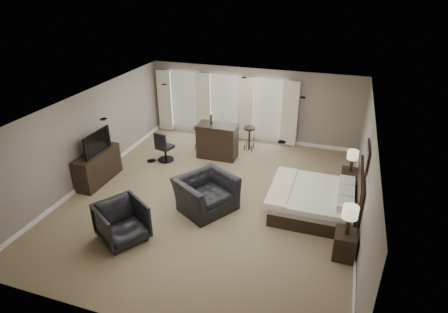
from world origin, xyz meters
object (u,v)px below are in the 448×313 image
(bar_counter, at_px, (217,141))
(lamp_far, at_px, (352,161))
(bed, at_px, (312,190))
(lamp_near, at_px, (349,220))
(armchair_near, at_px, (206,188))
(tv, at_px, (95,150))
(nightstand_near, at_px, (344,245))
(armchair_far, at_px, (122,221))
(desk_chair, at_px, (165,146))
(nightstand_far, at_px, (349,180))
(dresser, at_px, (98,167))
(bar_stool_right, at_px, (249,138))
(bar_stool_left, at_px, (199,138))

(bar_counter, bearing_deg, lamp_far, -10.96)
(bed, distance_m, lamp_near, 1.72)
(armchair_near, bearing_deg, tv, 115.68)
(bed, distance_m, nightstand_near, 1.74)
(lamp_far, relative_size, tv, 0.54)
(lamp_near, distance_m, tv, 7.01)
(armchair_far, distance_m, desk_chair, 4.03)
(bed, height_order, armchair_near, bed)
(lamp_near, relative_size, desk_chair, 0.66)
(nightstand_near, height_order, lamp_far, lamp_far)
(bar_counter, distance_m, desk_chair, 1.70)
(nightstand_far, bearing_deg, dresser, -165.52)
(lamp_near, height_order, armchair_near, lamp_near)
(lamp_near, xyz_separation_m, bar_stool_right, (-3.32, 4.60, -0.52))
(bar_counter, bearing_deg, desk_chair, -153.29)
(lamp_near, distance_m, armchair_far, 4.93)
(tv, xyz_separation_m, armchair_far, (2.11, -2.10, -0.49))
(lamp_near, bearing_deg, dresser, 170.86)
(armchair_near, xyz_separation_m, armchair_far, (-1.36, -1.77, -0.09))
(lamp_near, relative_size, armchair_far, 0.66)
(nightstand_far, xyz_separation_m, armchair_far, (-4.81, -3.89, 0.21))
(dresser, relative_size, bar_counter, 1.21)
(lamp_near, height_order, bar_stool_right, lamp_near)
(dresser, distance_m, armchair_far, 2.98)
(nightstand_far, bearing_deg, bar_stool_left, 166.32)
(bed, bearing_deg, bar_stool_left, 146.86)
(tv, distance_m, desk_chair, 2.27)
(nightstand_near, bearing_deg, bar_counter, 138.33)
(nightstand_far, relative_size, desk_chair, 0.59)
(dresser, height_order, armchair_near, armchair_near)
(nightstand_near, relative_size, lamp_near, 0.89)
(armchair_far, distance_m, bar_stool_right, 5.79)
(bed, relative_size, armchair_far, 2.04)
(lamp_far, distance_m, desk_chair, 5.69)
(nightstand_far, bearing_deg, desk_chair, 179.57)
(dresser, relative_size, tv, 1.41)
(bed, height_order, lamp_near, bed)
(tv, bearing_deg, bar_stool_left, -33.19)
(dresser, height_order, armchair_far, armchair_far)
(armchair_far, height_order, bar_counter, bar_counter)
(bed, distance_m, bar_stool_right, 3.99)
(bed, relative_size, tv, 1.84)
(armchair_near, xyz_separation_m, desk_chair, (-2.23, 2.17, -0.10))
(bed, bearing_deg, desk_chair, 162.69)
(desk_chair, bearing_deg, bar_stool_left, -108.05)
(dresser, xyz_separation_m, armchair_far, (2.11, -2.10, 0.05))
(tv, xyz_separation_m, bar_stool_left, (1.96, 2.99, -0.60))
(lamp_near, bearing_deg, nightstand_near, 0.00)
(nightstand_far, bearing_deg, lamp_near, -90.00)
(tv, bearing_deg, bed, -86.80)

